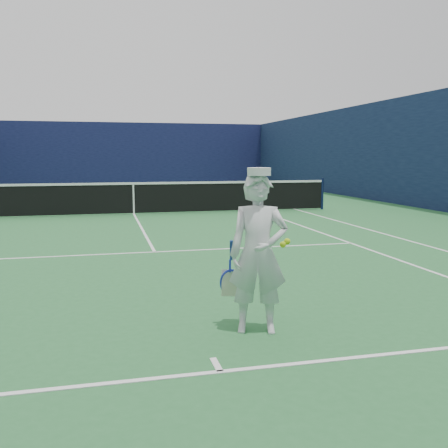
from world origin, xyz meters
name	(u,v)px	position (x,y,z in m)	size (l,w,h in m)	color
ground	(134,214)	(0.00, 0.00, 0.00)	(80.00, 80.00, 0.00)	#286934
court_markings	(134,214)	(0.00, 0.00, 0.00)	(11.03, 23.83, 0.01)	white
windscreen_fence	(132,150)	(0.00, 0.00, 2.00)	(20.12, 36.12, 4.00)	#0F133A
tennis_net	(134,197)	(0.00, 0.00, 0.55)	(12.88, 0.09, 1.07)	#141E4C
tennis_player	(258,253)	(0.61, -10.99, 0.83)	(0.73, 0.63, 1.71)	silver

